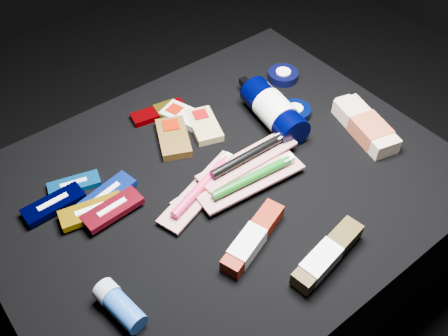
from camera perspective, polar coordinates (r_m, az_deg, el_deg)
ground at (r=1.41m, az=-0.23°, el=-12.14°), size 3.00×3.00×0.00m
cloth_table at (r=1.25m, az=-0.26°, el=-7.46°), size 0.98×0.78×0.40m
luna_bar_0 at (r=1.12m, az=-16.75°, el=-1.81°), size 0.12×0.07×0.01m
luna_bar_1 at (r=1.08m, az=-13.17°, el=-2.93°), size 0.13×0.07×0.02m
luna_bar_2 at (r=1.09m, az=-18.89°, el=-3.92°), size 0.13×0.05×0.02m
luna_bar_3 at (r=1.05m, az=-14.84°, el=-4.77°), size 0.14×0.07×0.02m
luna_bar_4 at (r=1.04m, az=-12.62°, el=-4.64°), size 0.13×0.05×0.02m
clif_bar_0 at (r=1.18m, az=-5.84°, el=3.63°), size 0.11×0.14×0.02m
clif_bar_1 at (r=1.23m, az=-4.72°, el=5.99°), size 0.09×0.13×0.02m
clif_bar_2 at (r=1.20m, az=-2.35°, el=5.03°), size 0.10×0.13×0.02m
power_bar at (r=1.25m, az=-7.16°, el=6.45°), size 0.14×0.06×0.02m
lotion_bottle at (r=1.20m, az=5.75°, el=6.52°), size 0.11×0.25×0.08m
cream_tin_upper at (r=1.36m, az=6.76°, el=10.48°), size 0.08×0.08×0.02m
cream_tin_lower at (r=1.25m, az=8.11°, el=6.41°), size 0.08×0.08×0.02m
bodywash_bottle at (r=1.23m, az=15.93°, el=4.57°), size 0.11×0.20×0.04m
deodorant_stick at (r=0.91m, az=-11.87°, el=-15.10°), size 0.06×0.11×0.04m
toothbrush_pack_0 at (r=1.08m, az=-0.34°, el=-1.35°), size 0.24×0.07×0.03m
toothbrush_pack_1 at (r=1.05m, az=-2.44°, el=-2.18°), size 0.25×0.13×0.03m
toothbrush_pack_2 at (r=1.06m, az=3.36°, el=-1.29°), size 0.25×0.08×0.03m
toothbrush_pack_3 at (r=1.09m, az=2.89°, el=1.24°), size 0.25×0.06×0.03m
toothpaste_carton_red at (r=0.97m, az=3.11°, el=-8.26°), size 0.18×0.10×0.03m
toothpaste_carton_green at (r=0.96m, az=11.50°, el=-9.92°), size 0.18×0.07×0.04m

